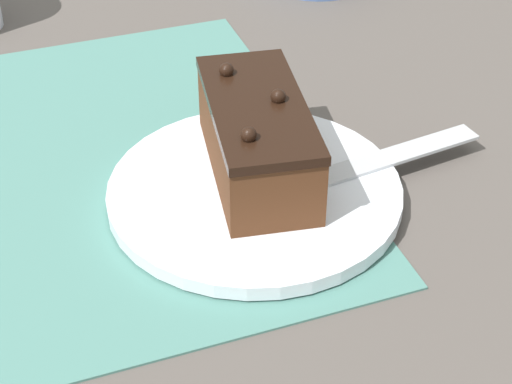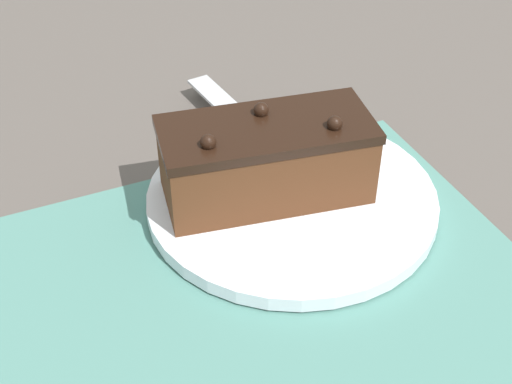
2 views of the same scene
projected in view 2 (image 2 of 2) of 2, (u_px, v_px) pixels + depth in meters
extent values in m
plane|color=#544C47|center=(228.00, 316.00, 0.50)|extent=(3.00, 3.00, 0.00)
cube|color=slate|center=(228.00, 314.00, 0.50)|extent=(0.46, 0.34, 0.00)
cylinder|color=white|center=(292.00, 198.00, 0.58)|extent=(0.24, 0.24, 0.01)
cube|color=#512D19|center=(266.00, 164.00, 0.56)|extent=(0.17, 0.10, 0.06)
cube|color=black|center=(267.00, 129.00, 0.54)|extent=(0.17, 0.10, 0.01)
sphere|color=black|center=(335.00, 123.00, 0.53)|extent=(0.01, 0.01, 0.01)
sphere|color=black|center=(261.00, 110.00, 0.55)|extent=(0.01, 0.01, 0.01)
sphere|color=black|center=(208.00, 142.00, 0.52)|extent=(0.01, 0.01, 0.01)
cube|color=#472D19|center=(303.00, 172.00, 0.59)|extent=(0.03, 0.07, 0.01)
cube|color=#B7BABF|center=(235.00, 114.00, 0.67)|extent=(0.04, 0.16, 0.00)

